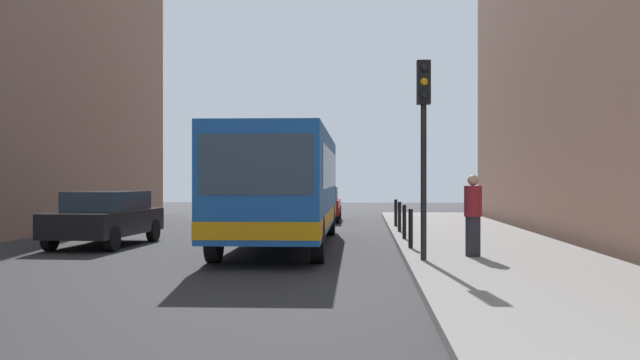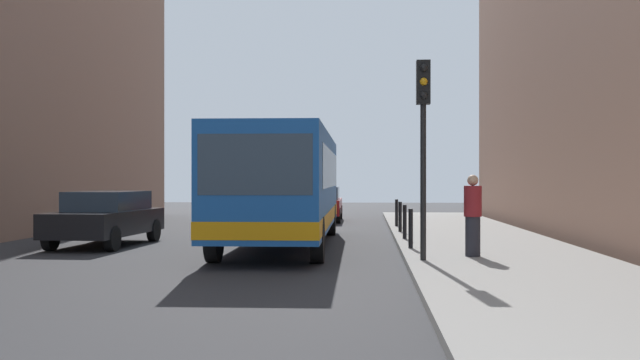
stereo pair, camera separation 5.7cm
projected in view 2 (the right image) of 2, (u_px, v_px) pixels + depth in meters
name	position (u px, v px, depth m)	size (l,w,h in m)	color
ground_plane	(264.00, 257.00, 16.91)	(80.00, 80.00, 0.00)	#2D2D30
sidewalk	(499.00, 255.00, 16.56)	(4.40, 40.00, 0.15)	gray
bus	(284.00, 182.00, 19.75)	(2.64, 11.05, 3.00)	#19519E
car_beside_bus	(106.00, 217.00, 19.84)	(2.06, 4.49, 1.48)	black
car_behind_bus	(320.00, 203.00, 31.40)	(1.90, 4.42, 1.48)	maroon
traffic_light	(423.00, 121.00, 14.90)	(0.28, 0.33, 4.10)	black
bollard_near	(411.00, 228.00, 17.52)	(0.11, 0.11, 0.95)	black
bollard_mid	(405.00, 222.00, 20.28)	(0.11, 0.11, 0.95)	black
bollard_far	(400.00, 217.00, 23.04)	(0.11, 0.11, 0.95)	black
bollard_farthest	(397.00, 213.00, 25.80)	(0.11, 0.11, 0.95)	black
pedestrian_near_signal	(473.00, 216.00, 15.65)	(0.38, 0.38, 1.76)	#26262D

